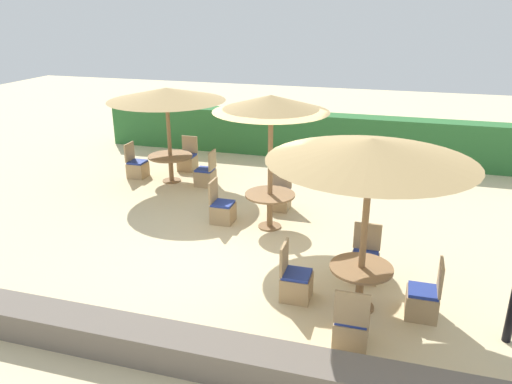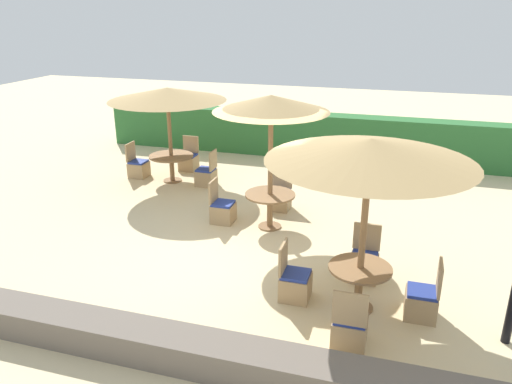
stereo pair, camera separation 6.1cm
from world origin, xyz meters
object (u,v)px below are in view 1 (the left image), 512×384
(parasol_center, at_px, (271,104))
(patio_chair_back_left_west, at_px, (137,168))
(parasol_back_left, at_px, (166,94))
(patio_chair_center_west, at_px, (222,210))
(parasol_front_right, at_px, (371,150))
(patio_chair_front_right_south, at_px, (351,328))
(patio_chair_front_right_east, at_px, (423,301))
(patio_chair_front_right_west, at_px, (295,283))
(patio_chair_back_left_east, at_px, (206,176))
(patio_chair_front_right_north, at_px, (365,264))
(round_table_center, at_px, (270,201))
(round_table_front_right, at_px, (361,277))
(patio_chair_center_north, at_px, (280,198))
(round_table_back_left, at_px, (171,160))
(patio_chair_back_left_north, at_px, (188,161))

(parasol_center, bearing_deg, patio_chair_back_left_west, 153.40)
(parasol_back_left, xyz_separation_m, patio_chair_center_west, (2.18, -2.10, -2.02))
(parasol_front_right, height_order, patio_chair_front_right_south, parasol_front_right)
(patio_chair_front_right_east, bearing_deg, patio_chair_front_right_west, 91.41)
(patio_chair_back_left_east, distance_m, patio_chair_front_right_north, 5.61)
(parasol_back_left, relative_size, round_table_center, 2.86)
(patio_chair_back_left_east, bearing_deg, parasol_back_left, 87.65)
(patio_chair_front_right_north, height_order, round_table_center, patio_chair_front_right_north)
(round_table_front_right, height_order, patio_chair_front_right_east, patio_chair_front_right_east)
(patio_chair_center_north, bearing_deg, patio_chair_front_right_north, 129.32)
(parasol_center, distance_m, patio_chair_center_north, 2.54)
(parasol_back_left, bearing_deg, round_table_back_left, 180.00)
(patio_chair_front_right_south, height_order, patio_chair_front_right_east, same)
(patio_chair_front_right_east, height_order, patio_chair_center_west, same)
(parasol_back_left, height_order, patio_chair_back_left_north, parasol_back_left)
(round_table_back_left, xyz_separation_m, patio_chair_front_right_south, (5.28, -5.49, -0.31))
(round_table_back_left, relative_size, patio_chair_back_left_north, 1.23)
(patio_chair_center_west, bearing_deg, patio_chair_center_north, 136.52)
(patio_chair_back_left_west, height_order, parasol_front_right, parasol_front_right)
(patio_chair_back_left_west, distance_m, patio_chair_front_right_east, 8.58)
(parasol_front_right, bearing_deg, patio_chair_center_west, 141.62)
(parasol_front_right, height_order, parasol_center, parasol_center)
(round_table_front_right, relative_size, round_table_center, 0.92)
(parasol_front_right, bearing_deg, patio_chair_back_left_east, 133.60)
(patio_chair_back_left_east, relative_size, round_table_center, 0.90)
(parasol_front_right, bearing_deg, patio_chair_front_right_north, 89.93)
(patio_chair_front_right_south, distance_m, patio_chair_front_right_east, 1.36)
(patio_chair_front_right_east, bearing_deg, patio_chair_back_left_west, 57.78)
(patio_chair_back_left_north, height_order, patio_chair_center_north, same)
(round_table_back_left, xyz_separation_m, patio_chair_back_left_east, (0.99, -0.04, -0.31))
(patio_chair_front_right_west, bearing_deg, patio_chair_center_west, -139.26)
(patio_chair_back_left_north, xyz_separation_m, parasol_front_right, (5.28, -5.59, 2.25))
(round_table_front_right, xyz_separation_m, patio_chair_front_right_north, (0.00, 0.94, -0.28))
(patio_chair_front_right_east, bearing_deg, patio_chair_front_right_north, 46.29)
(round_table_back_left, distance_m, parasol_center, 4.33)
(patio_chair_back_left_west, bearing_deg, patio_chair_center_west, 56.12)
(patio_chair_front_right_east, bearing_deg, parasol_center, 50.87)
(patio_chair_back_left_east, bearing_deg, patio_chair_front_right_west, -143.74)
(round_table_center, bearing_deg, patio_chair_center_west, -178.52)
(round_table_center, bearing_deg, patio_chair_front_right_east, -39.13)
(patio_chair_front_right_north, bearing_deg, patio_chair_front_right_east, 136.29)
(parasol_center, bearing_deg, patio_chair_front_right_east, -39.13)
(parasol_center, bearing_deg, round_table_front_right, -50.27)
(patio_chair_back_left_west, relative_size, round_table_center, 0.90)
(patio_chair_front_right_east, bearing_deg, parasol_back_left, 54.05)
(patio_chair_front_right_south, bearing_deg, patio_chair_center_north, 115.19)
(patio_chair_back_left_east, relative_size, parasol_front_right, 0.32)
(patio_chair_back_left_north, relative_size, parasol_center, 0.34)
(parasol_front_right, xyz_separation_m, patio_chair_front_right_north, (0.00, 0.94, -2.25))
(patio_chair_back_left_west, bearing_deg, parasol_back_left, 86.69)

